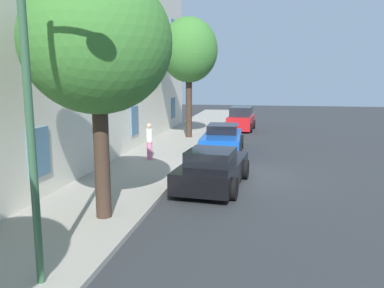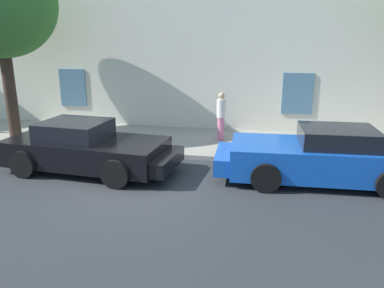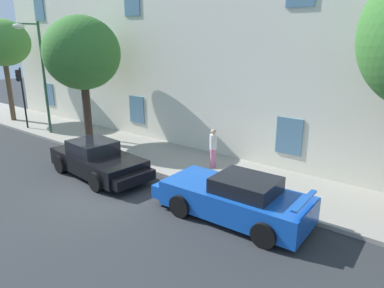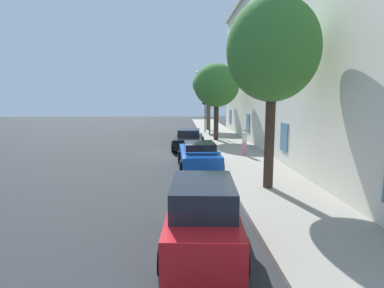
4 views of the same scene
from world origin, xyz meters
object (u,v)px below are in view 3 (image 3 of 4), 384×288
(tree_far_end, at_px, (2,43))
(pedestrian_admiring, at_px, (213,148))
(sportscar_red_lead, at_px, (100,161))
(street_lamp, at_px, (35,59))
(sportscar_yellow_flank, at_px, (230,198))
(tree_near_kerb, at_px, (82,54))
(traffic_light, at_px, (21,87))

(tree_far_end, height_order, pedestrian_admiring, tree_far_end)
(sportscar_red_lead, xyz_separation_m, pedestrian_admiring, (3.23, 3.35, 0.37))
(tree_far_end, relative_size, street_lamp, 1.05)
(street_lamp, relative_size, pedestrian_admiring, 3.69)
(sportscar_yellow_flank, xyz_separation_m, pedestrian_admiring, (-2.76, 3.01, 0.36))
(sportscar_yellow_flank, distance_m, tree_far_end, 19.04)
(tree_near_kerb, relative_size, tree_far_end, 0.99)
(sportscar_red_lead, bearing_deg, tree_near_kerb, 148.94)
(sportscar_yellow_flank, bearing_deg, traffic_light, 174.31)
(sportscar_yellow_flank, height_order, tree_far_end, tree_far_end)
(tree_near_kerb, bearing_deg, sportscar_yellow_flank, -11.82)
(traffic_light, xyz_separation_m, street_lamp, (2.13, -0.07, 1.72))
(tree_near_kerb, relative_size, pedestrian_admiring, 3.82)
(tree_near_kerb, height_order, tree_far_end, tree_far_end)
(tree_near_kerb, xyz_separation_m, traffic_light, (-5.51, -0.55, -2.06))
(sportscar_red_lead, xyz_separation_m, tree_near_kerb, (-4.07, 2.45, 4.03))
(tree_far_end, bearing_deg, sportscar_red_lead, -11.37)
(sportscar_red_lead, distance_m, tree_near_kerb, 6.23)
(pedestrian_admiring, bearing_deg, tree_near_kerb, -172.94)
(sportscar_yellow_flank, bearing_deg, sportscar_red_lead, -176.70)
(tree_near_kerb, bearing_deg, traffic_light, -174.26)
(traffic_light, relative_size, street_lamp, 0.59)
(traffic_light, xyz_separation_m, pedestrian_admiring, (12.81, 1.46, -1.60))
(sportscar_yellow_flank, height_order, street_lamp, street_lamp)
(sportscar_yellow_flank, bearing_deg, tree_near_kerb, 168.18)
(sportscar_red_lead, distance_m, tree_far_end, 13.41)
(tree_far_end, relative_size, pedestrian_admiring, 3.88)
(tree_near_kerb, distance_m, traffic_light, 5.91)
(tree_near_kerb, height_order, traffic_light, tree_near_kerb)
(tree_near_kerb, bearing_deg, tree_far_end, 179.69)
(tree_far_end, bearing_deg, street_lamp, -7.71)
(traffic_light, bearing_deg, street_lamp, -1.95)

